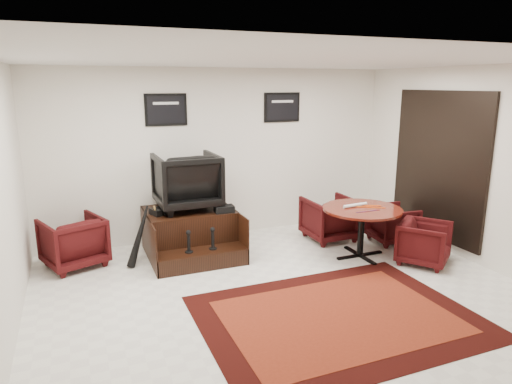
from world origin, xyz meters
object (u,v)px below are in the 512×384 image
shine_podium (191,234)px  table_chair_window (393,222)px  table_chair_back (329,216)px  armchair_side (73,240)px  table_chair_corner (424,241)px  shine_chair (187,178)px  meeting_table (362,214)px

shine_podium → table_chair_window: size_ratio=2.02×
shine_podium → table_chair_back: 2.32m
armchair_side → table_chair_corner: size_ratio=1.15×
shine_chair → table_chair_corner: (3.02, -1.80, -0.81)m
shine_podium → shine_chair: 0.85m
table_chair_window → armchair_side: bearing=85.1°
shine_chair → table_chair_back: 2.45m
table_chair_window → table_chair_back: bearing=65.5°
meeting_table → table_chair_back: bearing=91.5°
armchair_side → table_chair_back: (3.98, -0.36, 0.00)m
table_chair_back → table_chair_window: (0.89, -0.51, -0.06)m
meeting_table → table_chair_window: size_ratio=1.72×
table_chair_back → armchair_side: bearing=-5.9°
shine_podium → shine_chair: size_ratio=1.44×
table_chair_window → table_chair_corner: table_chair_corner is taller
table_chair_corner → table_chair_window: bearing=41.8°
armchair_side → table_chair_corner: bearing=138.3°
meeting_table → shine_chair: bearing=152.2°
shine_chair → table_chair_window: 3.42m
shine_chair → table_chair_back: size_ratio=1.19×
shine_podium → table_chair_corner: bearing=-28.9°
shine_chair → table_chair_back: shine_chair is taller
table_chair_window → shine_podium: bearing=82.4°
shine_podium → table_chair_window: shine_podium is taller
shine_chair → meeting_table: bearing=151.6°
shine_chair → table_chair_window: size_ratio=1.40×
meeting_table → table_chair_back: table_chair_back is taller
shine_podium → meeting_table: size_ratio=1.17×
shine_podium → meeting_table: (2.33, -1.09, 0.35)m
shine_chair → armchair_side: bearing=-0.6°
shine_chair → armchair_side: size_ratio=1.20×
meeting_table → table_chair_back: 0.91m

